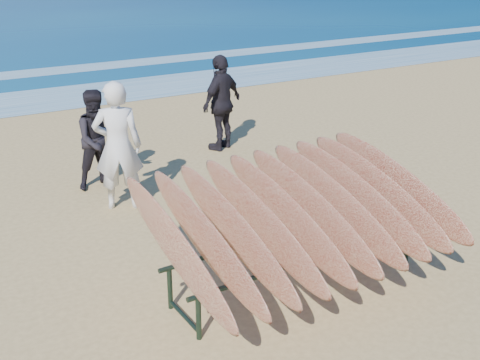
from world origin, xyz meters
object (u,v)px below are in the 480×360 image
Objects in this scene: surfboard_rack at (299,213)px; person_dark_b at (222,103)px; person_white at (118,146)px; person_dark_a at (99,139)px.

surfboard_rack is 1.81× the size of person_dark_b.
person_white is 1.07× the size of person_dark_b.
surfboard_rack is 3.28m from person_white.
person_white reaches higher than person_dark_b.
person_dark_b is (2.59, 1.67, -0.06)m from person_white.
surfboard_rack is at bearing 46.44° from person_dark_b.
surfboard_rack is 2.03× the size of person_dark_a.
person_white reaches higher than surfboard_rack.
person_dark_a is (-1.07, 4.04, -0.10)m from surfboard_rack.
person_white is (-1.06, 3.11, 0.06)m from surfboard_rack.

